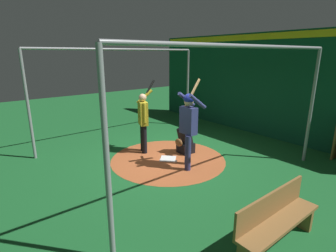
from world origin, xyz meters
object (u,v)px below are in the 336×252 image
at_px(home_plate, 168,159).
at_px(baseball_0, 176,161).
at_px(bench, 276,219).
at_px(visitor, 143,119).
at_px(catcher, 185,141).
at_px(batter, 189,123).

xyz_separation_m(home_plate, baseball_0, (-0.01, 0.33, 0.03)).
bearing_deg(bench, visitor, -97.61).
distance_m(catcher, visitor, 1.35).
distance_m(visitor, bench, 4.57).
distance_m(home_plate, batter, 1.35).
relative_size(batter, bench, 1.28).
xyz_separation_m(catcher, bench, (1.47, 3.67, 0.07)).
bearing_deg(home_plate, visitor, -77.02).
relative_size(visitor, baseball_0, 28.27).
relative_size(catcher, bench, 0.56).
bearing_deg(bench, batter, -107.14).
height_order(batter, bench, batter).
bearing_deg(visitor, home_plate, 124.06).
xyz_separation_m(batter, catcher, (-0.58, -0.77, -0.79)).
distance_m(batter, catcher, 1.24).
bearing_deg(visitor, baseball_0, 120.87).
bearing_deg(batter, baseball_0, -76.86).
bearing_deg(catcher, home_plate, 5.51).
relative_size(batter, catcher, 2.29).
bearing_deg(bench, catcher, -111.83).
height_order(home_plate, baseball_0, baseball_0).
relative_size(home_plate, catcher, 0.44).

